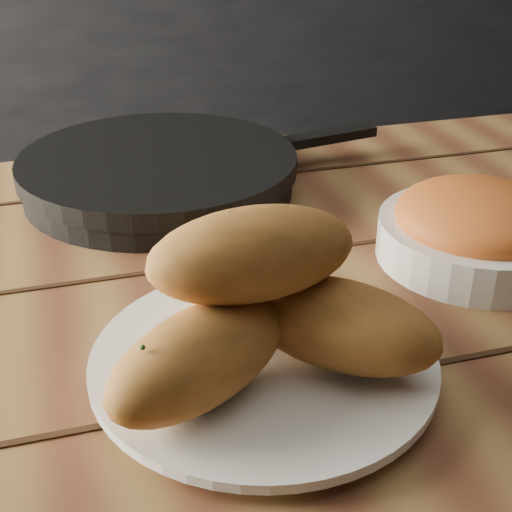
{
  "coord_description": "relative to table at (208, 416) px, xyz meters",
  "views": [
    {
      "loc": [
        -0.53,
        -1.04,
        1.08
      ],
      "look_at": [
        -0.41,
        -0.61,
        0.84
      ],
      "focal_mm": 50.0,
      "sensor_mm": 36.0,
      "label": 1
    }
  ],
  "objects": [
    {
      "name": "counter",
      "position": [
        0.44,
        2.26,
        -0.2
      ],
      "size": [
        2.8,
        0.6,
        0.9
      ],
      "primitive_type": "cube",
      "color": "black",
      "rests_on": "ground"
    },
    {
      "name": "plate",
      "position": [
        0.03,
        -0.07,
        0.11
      ],
      "size": [
        0.26,
        0.26,
        0.02
      ],
      "color": "white",
      "rests_on": "table"
    },
    {
      "name": "bowl",
      "position": [
        0.28,
        0.04,
        0.13
      ],
      "size": [
        0.19,
        0.19,
        0.07
      ],
      "color": "white",
      "rests_on": "table"
    },
    {
      "name": "floor",
      "position": [
        0.44,
        0.56,
        -0.65
      ],
      "size": [
        4.0,
        4.0,
        0.0
      ],
      "primitive_type": "plane",
      "color": "#38383A",
      "rests_on": "ground"
    },
    {
      "name": "skillet",
      "position": [
        0.01,
        0.29,
        0.12
      ],
      "size": [
        0.45,
        0.32,
        0.05
      ],
      "color": "black",
      "rests_on": "table"
    },
    {
      "name": "table",
      "position": [
        0.0,
        0.0,
        0.0
      ],
      "size": [
        1.53,
        0.88,
        0.75
      ],
      "color": "brown",
      "rests_on": "ground"
    },
    {
      "name": "bread_rolls",
      "position": [
        0.02,
        -0.08,
        0.16
      ],
      "size": [
        0.26,
        0.23,
        0.12
      ],
      "color": "#C87837",
      "rests_on": "plate"
    }
  ]
}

